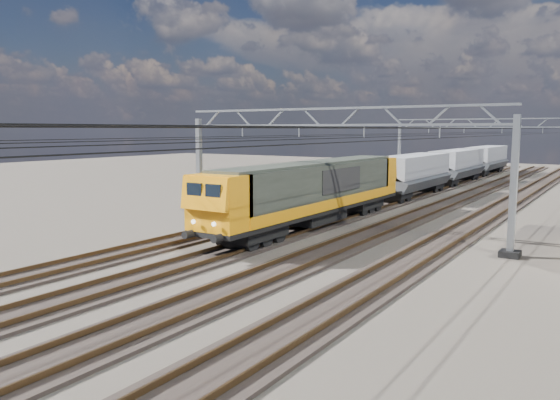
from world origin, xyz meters
The scene contains 12 objects.
ground centered at (0.00, 0.00, 0.00)m, with size 160.00×160.00×0.00m, color black.
track_outer_west centered at (-6.00, 0.00, 0.07)m, with size 2.60×140.00×0.30m.
track_loco centered at (-2.00, 0.00, 0.07)m, with size 2.60×140.00×0.30m.
track_inner_east centered at (2.00, 0.00, 0.07)m, with size 2.60×140.00×0.30m.
track_outer_east centered at (6.00, 0.00, 0.07)m, with size 2.60×140.00×0.30m.
catenary_gantry_mid centered at (0.00, 4.00, 3.91)m, with size 19.90×0.90×7.11m.
catenary_gantry_far centered at (0.00, 40.00, 3.91)m, with size 19.90×0.90×7.11m.
overhead_wires centered at (0.00, 8.00, 5.75)m, with size 12.03×140.00×0.53m.
locomotive centered at (-2.00, 5.86, 2.33)m, with size 2.76×21.10×3.62m.
hopper_wagon_lead centered at (-2.00, 23.55, 2.23)m, with size 3.38×13.00×3.25m.
hopper_wagon_mid centered at (-2.00, 37.75, 2.23)m, with size 3.38×13.00×3.25m.
hopper_wagon_third centered at (-2.00, 51.95, 2.23)m, with size 3.38×13.00×3.25m.
Camera 1 is at (13.97, -22.77, 5.92)m, focal length 35.00 mm.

